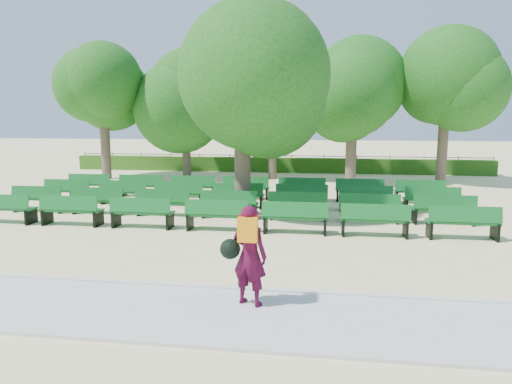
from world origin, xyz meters
TOP-DOWN VIEW (x-y plane):
  - ground at (0.00, 0.00)m, footprint 120.00×120.00m
  - paving at (0.00, -7.40)m, footprint 30.00×2.20m
  - curb at (0.00, -6.25)m, footprint 30.00×0.12m
  - hedge at (0.00, 14.00)m, footprint 26.00×0.70m
  - fence at (0.00, 14.40)m, footprint 26.00×0.10m
  - tree_line at (0.00, 10.00)m, footprint 21.80×6.80m
  - bench_array at (-0.14, 1.25)m, footprint 1.92×0.73m
  - tree_among at (0.23, 0.82)m, footprint 4.77×4.77m
  - person at (1.68, -6.92)m, footprint 0.88×0.61m

SIDE VIEW (x-z plane):
  - ground at x=0.00m, z-range 0.00..0.00m
  - fence at x=0.00m, z-range -0.51..0.51m
  - tree_line at x=0.00m, z-range -3.52..3.52m
  - paving at x=0.00m, z-range 0.00..0.06m
  - curb at x=0.00m, z-range 0.00..0.10m
  - bench_array at x=-0.14m, z-range -0.50..0.69m
  - hedge at x=0.00m, z-range 0.00..0.90m
  - person at x=1.68m, z-range 0.09..1.85m
  - tree_among at x=0.23m, z-range 1.05..7.51m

